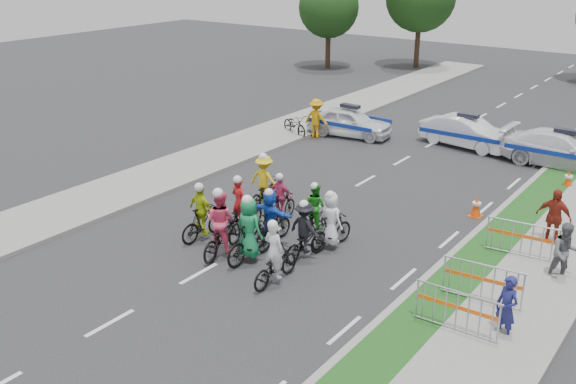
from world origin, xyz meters
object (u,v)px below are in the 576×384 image
Objects in this scene: rider_5 at (271,220)px; police_car_1 at (467,132)px; rider_8 at (316,213)px; rider_7 at (331,226)px; cone_0 at (476,207)px; cone_1 at (568,179)px; rider_1 at (250,235)px; spectator_2 at (553,217)px; rider_3 at (202,217)px; rider_4 at (305,235)px; barrier_0 at (456,313)px; barrier_1 at (482,285)px; police_car_0 at (350,122)px; rider_2 at (221,230)px; spectator_1 at (565,253)px; tree_0 at (329,8)px; spectator_0 at (507,308)px; police_car_2 at (564,150)px; barrier_2 at (522,241)px; rider_10 at (265,186)px; parked_bike at (295,125)px; rider_6 at (240,212)px; marshal_hiviz at (316,118)px; rider_0 at (275,262)px; rider_9 at (281,203)px.

police_car_1 is at bearing -89.19° from rider_5.
rider_8 is 0.41× the size of police_car_1.
cone_0 is at bearing -108.67° from rider_7.
rider_8 is 10.08m from cone_1.
rider_1 is 1.14× the size of spectator_2.
rider_3 reaches higher than cone_0.
rider_4 is at bearing -170.20° from police_car_1.
barrier_1 is (0.00, 1.59, 0.00)m from barrier_0.
rider_2 is at bearing -174.21° from police_car_0.
rider_3 is at bearing -142.12° from spectator_2.
spectator_1 is 0.26× the size of tree_0.
cone_1 is (-1.32, 10.78, -0.42)m from spectator_0.
police_car_1 is 0.85× the size of police_car_2.
spectator_0 is 4.20m from barrier_2.
barrier_0 is at bearing -149.61° from police_car_0.
rider_10 reaches higher than cone_1.
spectator_0 is at bearing -104.80° from parked_bike.
rider_4 is 30.16m from tree_0.
rider_2 is at bearing -151.57° from spectator_0.
rider_4 reaches higher than police_car_0.
rider_8 is at bearing -117.44° from parked_bike.
rider_6 is 1.12× the size of spectator_1.
spectator_2 reaches higher than rider_8.
rider_3 is 2.06m from rider_5.
police_car_0 is 2.17× the size of marshal_hiviz.
police_car_0 is 16.24m from barrier_0.
parked_bike is at bearing 104.49° from police_car_2.
rider_7 is 0.45× the size of police_car_1.
barrier_1 is at bearing -168.02° from rider_3.
rider_1 is at bearing -126.43° from parked_bike.
marshal_hiviz reaches higher than barrier_2.
rider_10 is at bearing -134.76° from cone_1.
rider_1 is 14.50m from police_car_2.
rider_3 is at bearing 154.22° from police_car_2.
rider_5 is at bearing -162.25° from spectator_0.
rider_10 is (-3.50, 1.36, 0.04)m from rider_7.
rider_0 reaches higher than spectator_1.
rider_3 reaches higher than barrier_1.
cone_1 is (-0.39, 11.34, -0.22)m from barrier_0.
barrier_0 and barrier_2 have the same top height.
rider_9 is at bearing 4.98° from rider_8.
cone_0 is at bearing 150.45° from marshal_hiviz.
police_car_1 is 2.03× the size of barrier_2.
rider_0 is 0.94× the size of rider_10.
police_car_0 is at bearing -69.16° from rider_1.
police_car_2 is (3.73, 12.57, 0.01)m from rider_4.
rider_0 is 2.60m from rider_7.
barrier_1 is (6.98, 1.66, -0.19)m from rider_2.
rider_5 is at bearing -127.04° from cone_0.
rider_9 is 7.24m from barrier_2.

